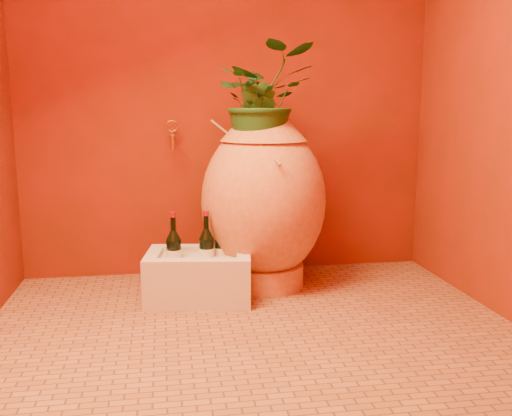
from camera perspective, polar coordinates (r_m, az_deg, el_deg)
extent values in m
plane|color=#935530|center=(2.74, -0.26, -12.02)|extent=(2.50, 2.50, 0.00)
cube|color=#612105|center=(3.54, -2.89, 13.64)|extent=(2.50, 0.02, 2.50)
cylinder|color=orange|center=(3.35, 0.73, -6.64)|extent=(0.54, 0.54, 0.13)
ellipsoid|color=orange|center=(3.25, 0.75, 0.68)|extent=(0.82, 0.82, 0.89)
cone|color=orange|center=(3.21, 0.76, 7.93)|extent=(0.56, 0.56, 0.13)
torus|color=orange|center=(3.21, 0.77, 9.32)|extent=(0.35, 0.35, 0.06)
cylinder|color=olive|center=(3.15, -0.52, 5.62)|extent=(0.42, 0.32, 0.35)
cylinder|color=olive|center=(3.09, 0.78, 6.25)|extent=(0.10, 0.47, 0.18)
cylinder|color=olive|center=(3.15, 2.82, 6.67)|extent=(0.10, 0.38, 0.24)
cube|color=#BFB29E|center=(3.12, -5.73, -7.03)|extent=(0.60, 0.45, 0.23)
cube|color=#BFB29E|center=(3.23, -5.94, -4.01)|extent=(0.56, 0.15, 0.03)
cube|color=#BFB29E|center=(2.93, -5.58, -5.46)|extent=(0.56, 0.15, 0.03)
cube|color=#BFB29E|center=(3.08, -10.28, -4.83)|extent=(0.10, 0.24, 0.03)
cube|color=#BFB29E|center=(3.10, -1.30, -4.53)|extent=(0.10, 0.24, 0.03)
cylinder|color=black|center=(3.10, -4.96, -4.78)|extent=(0.08, 0.08, 0.19)
cone|color=black|center=(3.07, -4.99, -2.58)|extent=(0.08, 0.08, 0.05)
cylinder|color=black|center=(3.05, -5.01, -1.42)|extent=(0.03, 0.03, 0.07)
cylinder|color=maroon|center=(3.04, -5.02, -0.54)|extent=(0.03, 0.03, 0.03)
cylinder|color=silver|center=(3.10, -4.96, -4.78)|extent=(0.08, 0.08, 0.08)
cylinder|color=black|center=(3.09, -8.21, -4.88)|extent=(0.08, 0.08, 0.19)
cone|color=black|center=(3.06, -8.26, -2.69)|extent=(0.08, 0.08, 0.05)
cylinder|color=black|center=(3.05, -8.29, -1.54)|extent=(0.03, 0.03, 0.07)
cylinder|color=maroon|center=(3.04, -8.32, -0.66)|extent=(0.03, 0.03, 0.03)
cylinder|color=silver|center=(3.09, -8.21, -4.88)|extent=(0.08, 0.08, 0.08)
cylinder|color=black|center=(3.16, -3.54, -4.63)|extent=(0.07, 0.07, 0.17)
cone|color=black|center=(3.13, -3.56, -2.68)|extent=(0.07, 0.07, 0.05)
cylinder|color=black|center=(3.12, -3.57, -1.65)|extent=(0.02, 0.02, 0.07)
cylinder|color=maroon|center=(3.11, -3.58, -0.88)|extent=(0.03, 0.03, 0.02)
cylinder|color=silver|center=(3.16, -3.54, -4.63)|extent=(0.08, 0.08, 0.08)
cylinder|color=olive|center=(3.44, -8.38, 7.23)|extent=(0.02, 0.15, 0.02)
cylinder|color=olive|center=(3.37, -8.34, 6.47)|extent=(0.02, 0.02, 0.08)
torus|color=olive|center=(3.44, -8.40, 8.10)|extent=(0.07, 0.01, 0.07)
cylinder|color=olive|center=(3.44, -8.39, 7.66)|extent=(0.01, 0.01, 0.05)
imported|color=#184419|center=(3.19, 0.71, 10.82)|extent=(0.61, 0.55, 0.60)
imported|color=#184419|center=(3.11, 0.05, 8.70)|extent=(0.29, 0.29, 0.42)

